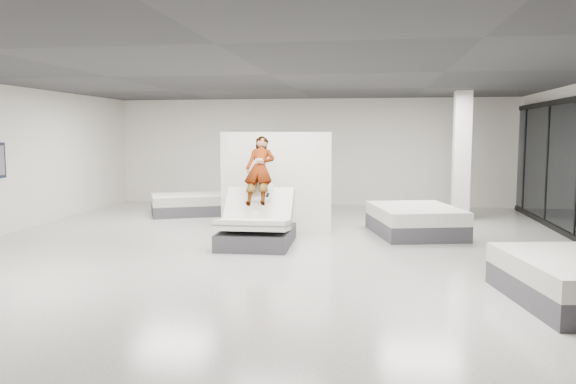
% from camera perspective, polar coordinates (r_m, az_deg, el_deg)
% --- Properties ---
extents(room, '(14.00, 14.04, 3.20)m').
position_cam_1_polar(room, '(10.11, -1.78, 2.77)').
color(room, beige).
rests_on(room, ground).
extents(hero_bed, '(1.39, 1.81, 1.17)m').
position_cam_1_polar(hero_bed, '(10.92, -3.20, -3.63)').
color(hero_bed, '#3D3D42').
rests_on(hero_bed, floor).
extents(person, '(0.60, 1.50, 1.18)m').
position_cam_1_polar(person, '(11.14, -2.91, 0.77)').
color(person, slate).
rests_on(person, hero_bed).
extents(remote, '(0.05, 0.14, 0.08)m').
position_cam_1_polar(remote, '(10.77, -2.08, -0.30)').
color(remote, black).
rests_on(remote, person).
extents(divider_panel, '(2.42, 0.23, 2.19)m').
position_cam_1_polar(divider_panel, '(12.22, -1.26, 0.97)').
color(divider_panel, white).
rests_on(divider_panel, floor).
extents(flat_bed_right_far, '(2.13, 2.53, 0.60)m').
position_cam_1_polar(flat_bed_right_far, '(12.36, 12.77, -2.84)').
color(flat_bed_right_far, '#3D3D42').
rests_on(flat_bed_right_far, floor).
extents(flat_bed_left_far, '(2.38, 2.13, 0.54)m').
position_cam_1_polar(flat_bed_left_far, '(15.28, -10.00, -1.24)').
color(flat_bed_left_far, '#3D3D42').
rests_on(flat_bed_left_far, floor).
extents(column, '(0.40, 0.40, 3.20)m').
position_cam_1_polar(column, '(14.60, 17.22, 3.50)').
color(column, silver).
rests_on(column, floor).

